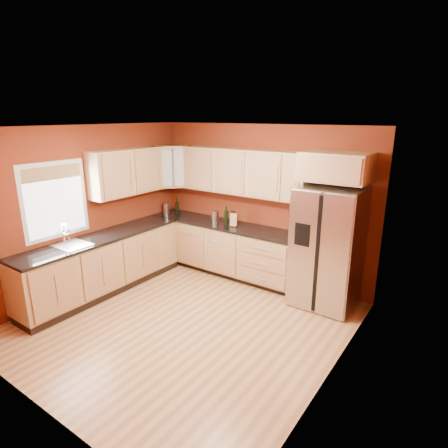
{
  "coord_description": "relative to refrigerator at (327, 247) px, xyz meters",
  "views": [
    {
      "loc": [
        3.05,
        -3.43,
        2.75
      ],
      "look_at": [
        0.02,
        0.9,
        1.19
      ],
      "focal_mm": 30.0,
      "sensor_mm": 36.0,
      "label": 1
    }
  ],
  "objects": [
    {
      "name": "floor",
      "position": [
        -1.35,
        -1.62,
        -0.89
      ],
      "size": [
        4.0,
        4.0,
        0.0
      ],
      "primitive_type": "plane",
      "color": "#AB7042",
      "rests_on": "ground"
    },
    {
      "name": "ceiling",
      "position": [
        -1.35,
        -1.62,
        1.71
      ],
      "size": [
        4.0,
        4.0,
        0.0
      ],
      "primitive_type": "plane",
      "color": "silver",
      "rests_on": "wall_back"
    },
    {
      "name": "wall_back",
      "position": [
        -1.35,
        0.38,
        0.41
      ],
      "size": [
        4.0,
        0.04,
        2.6
      ],
      "primitive_type": "cube",
      "color": "maroon",
      "rests_on": "floor"
    },
    {
      "name": "wall_front",
      "position": [
        -1.35,
        -3.62,
        0.41
      ],
      "size": [
        4.0,
        0.04,
        2.6
      ],
      "primitive_type": "cube",
      "color": "maroon",
      "rests_on": "floor"
    },
    {
      "name": "wall_left",
      "position": [
        -3.35,
        -1.62,
        0.41
      ],
      "size": [
        0.04,
        4.0,
        2.6
      ],
      "primitive_type": "cube",
      "color": "maroon",
      "rests_on": "floor"
    },
    {
      "name": "wall_right",
      "position": [
        0.65,
        -1.62,
        0.41
      ],
      "size": [
        0.04,
        4.0,
        2.6
      ],
      "primitive_type": "cube",
      "color": "maroon",
      "rests_on": "floor"
    },
    {
      "name": "base_cabinets_back",
      "position": [
        -1.9,
        0.07,
        -0.45
      ],
      "size": [
        2.9,
        0.6,
        0.88
      ],
      "primitive_type": "cube",
      "color": "tan",
      "rests_on": "floor"
    },
    {
      "name": "base_cabinets_left",
      "position": [
        -3.05,
        -1.62,
        -0.45
      ],
      "size": [
        0.6,
        2.8,
        0.88
      ],
      "primitive_type": "cube",
      "color": "tan",
      "rests_on": "floor"
    },
    {
      "name": "countertop_back",
      "position": [
        -1.9,
        0.06,
        0.01
      ],
      "size": [
        2.9,
        0.62,
        0.04
      ],
      "primitive_type": "cube",
      "color": "black",
      "rests_on": "base_cabinets_back"
    },
    {
      "name": "countertop_left",
      "position": [
        -3.04,
        -1.62,
        0.01
      ],
      "size": [
        0.62,
        2.8,
        0.04
      ],
      "primitive_type": "cube",
      "color": "black",
      "rests_on": "base_cabinets_left"
    },
    {
      "name": "upper_cabinets_back",
      "position": [
        -1.6,
        0.21,
        0.94
      ],
      "size": [
        2.3,
        0.33,
        0.75
      ],
      "primitive_type": "cube",
      "color": "tan",
      "rests_on": "wall_back"
    },
    {
      "name": "upper_cabinets_left",
      "position": [
        -3.19,
        -0.9,
        0.94
      ],
      "size": [
        0.33,
        1.35,
        0.75
      ],
      "primitive_type": "cube",
      "color": "tan",
      "rests_on": "wall_left"
    },
    {
      "name": "corner_upper_cabinet",
      "position": [
        -3.02,
        0.04,
        0.94
      ],
      "size": [
        0.67,
        0.67,
        0.75
      ],
      "primitive_type": "cube",
      "rotation": [
        0.0,
        0.0,
        0.79
      ],
      "color": "tan",
      "rests_on": "wall_back"
    },
    {
      "name": "over_fridge_cabinet",
      "position": [
        0.0,
        0.07,
        1.16
      ],
      "size": [
        0.92,
        0.6,
        0.4
      ],
      "primitive_type": "cube",
      "color": "tan",
      "rests_on": "wall_back"
    },
    {
      "name": "refrigerator",
      "position": [
        0.0,
        0.0,
        0.0
      ],
      "size": [
        0.9,
        0.75,
        1.78
      ],
      "primitive_type": "cube",
      "color": "silver",
      "rests_on": "floor"
    },
    {
      "name": "window",
      "position": [
        -3.33,
        -2.12,
        0.66
      ],
      "size": [
        0.03,
        0.9,
        1.0
      ],
      "primitive_type": "cube",
      "color": "white",
      "rests_on": "wall_left"
    },
    {
      "name": "sink_faucet",
      "position": [
        -3.04,
        -2.12,
        0.18
      ],
      "size": [
        0.5,
        0.42,
        0.3
      ],
      "primitive_type": null,
      "color": "white",
      "rests_on": "countertop_left"
    },
    {
      "name": "canister_left",
      "position": [
        -3.2,
        0.02,
        0.13
      ],
      "size": [
        0.16,
        0.16,
        0.2
      ],
      "primitive_type": "cylinder",
      "rotation": [
        0.0,
        0.0,
        0.43
      ],
      "color": "silver",
      "rests_on": "countertop_back"
    },
    {
      "name": "canister_right",
      "position": [
        -2.04,
        0.03,
        0.13
      ],
      "size": [
        0.15,
        0.15,
        0.2
      ],
      "primitive_type": "cylinder",
      "rotation": [
        0.0,
        0.0,
        -0.23
      ],
      "color": "silver",
      "rests_on": "countertop_back"
    },
    {
      "name": "wine_bottle_a",
      "position": [
        -1.8,
        0.01,
        0.2
      ],
      "size": [
        0.08,
        0.08,
        0.34
      ],
      "primitive_type": null,
      "rotation": [
        0.0,
        0.0,
        -0.1
      ],
      "color": "black",
      "rests_on": "countertop_back"
    },
    {
      "name": "wine_bottle_b",
      "position": [
        -3.01,
        0.11,
        0.18
      ],
      "size": [
        0.08,
        0.08,
        0.3
      ],
      "primitive_type": null,
      "rotation": [
        0.0,
        0.0,
        0.2
      ],
      "color": "black",
      "rests_on": "countertop_back"
    },
    {
      "name": "knife_block",
      "position": [
        -1.66,
        0.04,
        0.14
      ],
      "size": [
        0.14,
        0.14,
        0.22
      ],
      "primitive_type": "cube",
      "rotation": [
        0.0,
        0.0,
        0.42
      ],
      "color": "tan",
      "rests_on": "countertop_back"
    },
    {
      "name": "soap_dispenser",
      "position": [
        -0.55,
        0.02,
        0.11
      ],
      "size": [
        0.06,
        0.06,
        0.17
      ],
      "primitive_type": "cylinder",
      "rotation": [
        0.0,
        0.0,
        -0.07
      ],
      "color": "silver",
      "rests_on": "countertop_back"
    }
  ]
}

